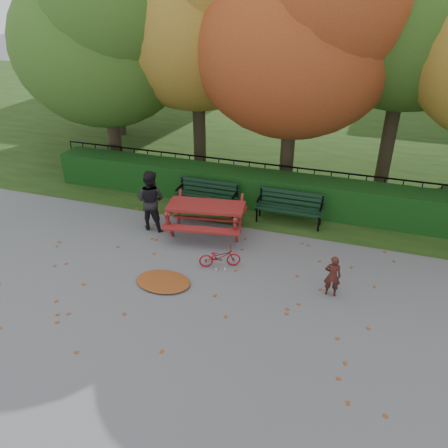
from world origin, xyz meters
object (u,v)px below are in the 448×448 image
(bench_right, at_px, (290,205))
(bicycle, at_px, (220,257))
(bench_left, at_px, (208,194))
(picnic_table, at_px, (206,211))
(tree_b, at_px, (204,0))
(tree_a, at_px, (107,33))
(tree_c, at_px, (307,26))
(child, at_px, (333,276))
(adult, at_px, (151,200))

(bench_right, relative_size, bicycle, 1.85)
(bicycle, bearing_deg, bench_left, 2.20)
(picnic_table, bearing_deg, tree_b, 101.15)
(tree_a, bearing_deg, tree_b, 23.05)
(picnic_table, xyz_separation_m, bicycle, (0.83, -1.34, -0.40))
(tree_b, relative_size, tree_c, 1.10)
(bench_left, relative_size, child, 1.88)
(bench_left, xyz_separation_m, adult, (-1.05, -1.49, 0.31))
(child, bearing_deg, bench_left, -40.37)
(tree_a, distance_m, bench_right, 7.69)
(bench_left, distance_m, child, 4.85)
(tree_b, distance_m, tree_c, 3.42)
(picnic_table, bearing_deg, adult, 177.41)
(tree_b, distance_m, adult, 6.44)
(picnic_table, bearing_deg, tree_c, 55.93)
(tree_c, bearing_deg, bench_right, -83.30)
(bench_right, relative_size, adult, 1.09)
(tree_c, height_order, bench_right, tree_c)
(picnic_table, bearing_deg, bicycle, -67.14)
(tree_c, relative_size, bicycle, 8.21)
(tree_a, xyz_separation_m, bench_right, (6.29, -1.88, -4.00))
(tree_a, height_order, picnic_table, tree_a)
(tree_a, height_order, bench_right, tree_a)
(adult, bearing_deg, picnic_table, -173.22)
(bench_right, bearing_deg, tree_c, 96.70)
(tree_c, distance_m, child, 6.99)
(tree_a, distance_m, tree_b, 3.11)
(tree_a, xyz_separation_m, picnic_table, (4.34, -3.20, -3.86))
(bench_right, distance_m, adult, 3.77)
(bench_left, xyz_separation_m, bicycle, (1.28, -2.66, -0.26))
(bench_left, height_order, child, child)
(child, bearing_deg, bicycle, -9.11)
(tree_a, xyz_separation_m, bicycle, (5.16, -4.54, -4.26))
(tree_a, distance_m, child, 9.98)
(tree_a, bearing_deg, adult, -49.82)
(picnic_table, height_order, adult, adult)
(bench_left, bearing_deg, adult, -125.10)
(tree_b, bearing_deg, bench_right, -40.67)
(child, bearing_deg, picnic_table, -28.40)
(tree_c, xyz_separation_m, bench_right, (0.27, -2.26, -4.30))
(tree_c, xyz_separation_m, child, (1.73, -5.20, -4.35))
(tree_a, relative_size, adult, 4.52)
(bench_right, relative_size, picnic_table, 0.82)
(tree_b, bearing_deg, picnic_table, -69.98)
(tree_c, distance_m, bench_left, 5.31)
(bench_right, height_order, child, child)
(tree_b, distance_m, child, 9.22)
(bicycle, bearing_deg, tree_b, -0.43)
(tree_a, xyz_separation_m, adult, (2.84, -3.36, -3.69))
(tree_c, bearing_deg, child, -71.63)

